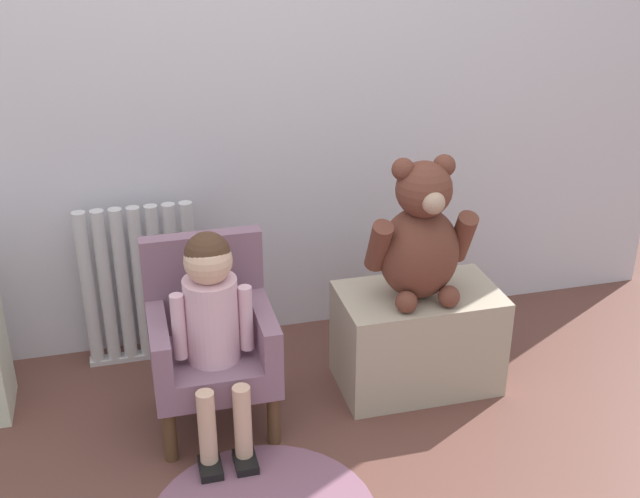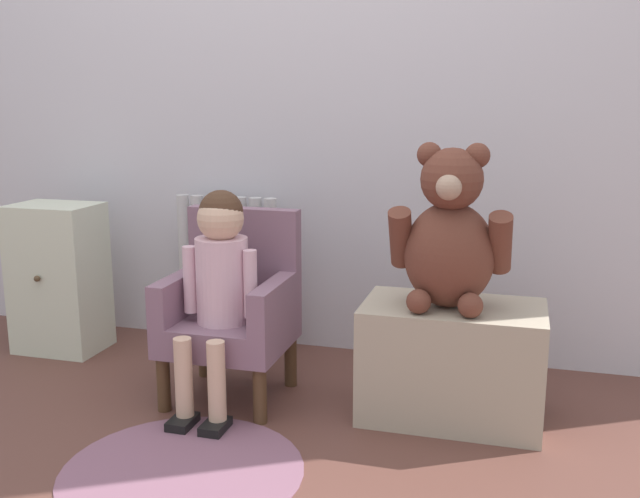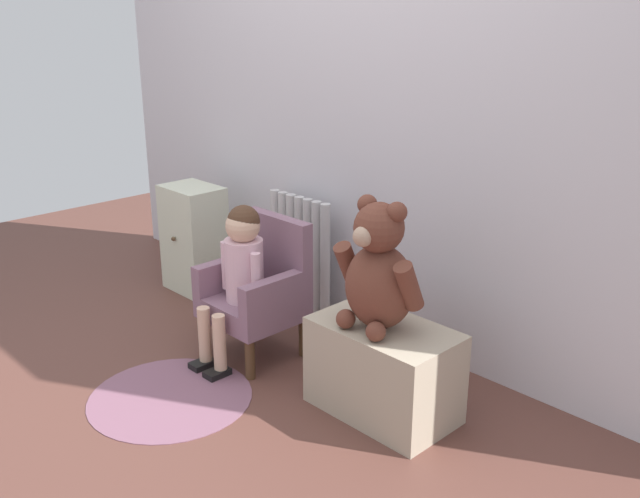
# 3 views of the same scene
# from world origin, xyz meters

# --- Properties ---
(back_wall) EXTENTS (3.80, 0.05, 2.40)m
(back_wall) POSITION_xyz_m (0.00, 1.10, 1.20)
(back_wall) COLOR silver
(back_wall) RESTS_ON ground_plane
(radiator) EXTENTS (0.43, 0.05, 0.62)m
(radiator) POSITION_xyz_m (-0.30, 0.97, 0.31)
(radiator) COLOR silver
(radiator) RESTS_ON ground_plane
(child_armchair) EXTENTS (0.40, 0.37, 0.63)m
(child_armchair) POSITION_xyz_m (-0.09, 0.54, 0.31)
(child_armchair) COLOR slate
(child_armchair) RESTS_ON ground_plane
(child_figure) EXTENTS (0.25, 0.35, 0.72)m
(child_figure) POSITION_xyz_m (-0.09, 0.44, 0.46)
(child_figure) COLOR beige
(child_figure) RESTS_ON ground_plane
(low_bench) EXTENTS (0.56, 0.33, 0.37)m
(low_bench) POSITION_xyz_m (0.64, 0.55, 0.18)
(low_bench) COLOR tan
(low_bench) RESTS_ON ground_plane
(large_teddy_bear) EXTENTS (0.37, 0.26, 0.50)m
(large_teddy_bear) POSITION_xyz_m (0.62, 0.53, 0.59)
(large_teddy_bear) COLOR brown
(large_teddy_bear) RESTS_ON low_bench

